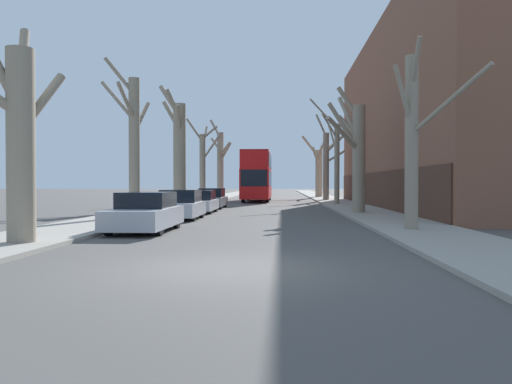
% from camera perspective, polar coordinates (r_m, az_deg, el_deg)
% --- Properties ---
extents(ground_plane, '(300.00, 300.00, 0.00)m').
position_cam_1_polar(ground_plane, '(10.18, -4.82, -8.70)').
color(ground_plane, '#4C4947').
extents(sidewalk_left, '(3.29, 120.00, 0.12)m').
position_cam_1_polar(sidewalk_left, '(60.45, -4.22, -0.60)').
color(sidewalk_left, gray).
rests_on(sidewalk_left, ground).
extents(sidewalk_right, '(3.29, 120.00, 0.12)m').
position_cam_1_polar(sidewalk_right, '(60.17, 7.68, -0.61)').
color(sidewalk_right, gray).
rests_on(sidewalk_right, ground).
extents(building_facade_right, '(10.08, 34.07, 12.79)m').
position_cam_1_polar(building_facade_right, '(38.22, 20.75, 7.93)').
color(building_facade_right, brown).
rests_on(building_facade_right, ground).
extents(street_tree_left_0, '(2.58, 2.84, 6.78)m').
position_cam_1_polar(street_tree_left_0, '(15.10, -25.56, 6.06)').
color(street_tree_left_0, gray).
rests_on(street_tree_left_0, ground).
extents(street_tree_left_1, '(2.46, 2.95, 7.79)m').
position_cam_1_polar(street_tree_left_1, '(25.04, -13.87, 5.62)').
color(street_tree_left_1, gray).
rests_on(street_tree_left_1, ground).
extents(street_tree_left_2, '(2.15, 2.63, 8.79)m').
position_cam_1_polar(street_tree_left_2, '(35.59, -8.83, 4.87)').
color(street_tree_left_2, gray).
rests_on(street_tree_left_2, ground).
extents(street_tree_left_3, '(3.03, 2.49, 7.52)m').
position_cam_1_polar(street_tree_left_3, '(45.30, -6.07, 3.30)').
color(street_tree_left_3, gray).
rests_on(street_tree_left_3, ground).
extents(street_tree_left_4, '(2.61, 2.68, 9.01)m').
position_cam_1_polar(street_tree_left_4, '(56.53, -4.10, 3.37)').
color(street_tree_left_4, gray).
rests_on(street_tree_left_4, ground).
extents(street_tree_right_0, '(2.70, 2.66, 6.60)m').
position_cam_1_polar(street_tree_right_0, '(18.22, 17.56, 5.96)').
color(street_tree_right_0, gray).
rests_on(street_tree_right_0, ground).
extents(street_tree_right_1, '(2.33, 4.04, 7.15)m').
position_cam_1_polar(street_tree_right_1, '(28.50, 11.36, 4.58)').
color(street_tree_right_1, gray).
rests_on(street_tree_right_1, ground).
extents(street_tree_right_2, '(2.90, 3.00, 8.49)m').
position_cam_1_polar(street_tree_right_2, '(40.17, 9.12, 3.89)').
color(street_tree_right_2, gray).
rests_on(street_tree_right_2, ground).
extents(street_tree_right_3, '(2.93, 3.93, 8.71)m').
position_cam_1_polar(street_tree_right_3, '(50.21, 8.11, 3.33)').
color(street_tree_right_3, gray).
rests_on(street_tree_right_3, ground).
extents(street_tree_right_4, '(3.38, 1.88, 7.74)m').
position_cam_1_polar(street_tree_right_4, '(61.43, 7.16, 2.57)').
color(street_tree_right_4, gray).
rests_on(street_tree_right_4, ground).
extents(double_decker_bus, '(2.56, 11.37, 4.67)m').
position_cam_1_polar(double_decker_bus, '(48.22, 0.14, 2.07)').
color(double_decker_bus, red).
rests_on(double_decker_bus, ground).
extents(parked_car_0, '(1.90, 4.52, 1.40)m').
position_cam_1_polar(parked_car_0, '(18.23, -12.51, -2.34)').
color(parked_car_0, '#9EA3AD').
rests_on(parked_car_0, ground).
extents(parked_car_1, '(1.90, 3.93, 1.41)m').
position_cam_1_polar(parked_car_1, '(24.12, -8.65, -1.52)').
color(parked_car_1, '#9EA3AD').
rests_on(parked_car_1, ground).
extents(parked_car_2, '(1.87, 4.11, 1.32)m').
position_cam_1_polar(parked_car_2, '(29.36, -6.54, -1.15)').
color(parked_car_2, '#9EA3AD').
rests_on(parked_car_2, ground).
extents(parked_car_3, '(1.75, 4.44, 1.39)m').
position_cam_1_polar(parked_car_3, '(34.60, -5.08, -0.78)').
color(parked_car_3, '#4C5156').
rests_on(parked_car_3, ground).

